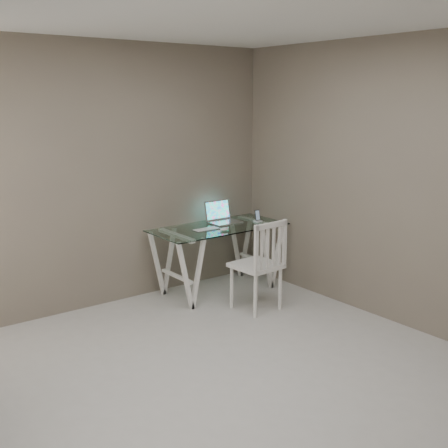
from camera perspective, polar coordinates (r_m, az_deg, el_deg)
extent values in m
plane|color=#B3B1AC|center=(4.41, 1.57, -16.21)|extent=(4.50, 4.50, 0.00)
cube|color=white|center=(3.91, 1.83, 21.03)|extent=(4.00, 4.50, 0.02)
cube|color=#6F6457|center=(5.84, -12.36, 4.70)|extent=(4.00, 0.02, 2.70)
cube|color=#6F6457|center=(5.41, 18.44, 3.72)|extent=(0.02, 4.50, 2.70)
cube|color=silver|center=(6.18, -0.58, -0.32)|extent=(1.50, 0.70, 0.01)
cube|color=white|center=(5.98, -4.81, -4.57)|extent=(0.24, 0.62, 0.72)
cube|color=white|center=(6.61, 3.26, -2.86)|extent=(0.24, 0.62, 0.72)
cube|color=silver|center=(5.74, 3.28, -4.22)|extent=(0.46, 0.46, 0.04)
cylinder|color=silver|center=(5.58, 3.19, -7.35)|extent=(0.04, 0.04, 0.45)
cylinder|color=silver|center=(5.81, 5.72, -6.55)|extent=(0.04, 0.04, 0.45)
cylinder|color=silver|center=(5.82, 0.78, -6.46)|extent=(0.04, 0.04, 0.45)
cylinder|color=silver|center=(6.05, 3.30, -5.74)|extent=(0.04, 0.04, 0.45)
cube|color=silver|center=(5.53, 4.76, -2.26)|extent=(0.44, 0.06, 0.49)
cube|color=silver|center=(6.36, 0.10, 0.17)|extent=(0.35, 0.24, 0.02)
cube|color=#19D899|center=(6.45, -0.67, 1.44)|extent=(0.35, 0.06, 0.23)
cube|color=silver|center=(6.04, -1.84, -0.54)|extent=(0.30, 0.13, 0.01)
ellipsoid|color=white|center=(5.99, 0.03, -0.53)|extent=(0.11, 0.06, 0.03)
cube|color=white|center=(6.43, 3.46, 0.29)|extent=(0.07, 0.07, 0.02)
cube|color=black|center=(6.42, 3.41, 0.90)|extent=(0.06, 0.03, 0.12)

